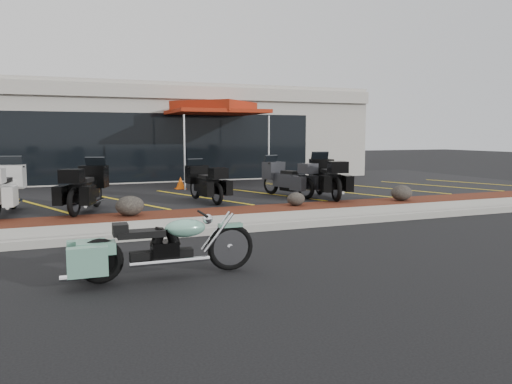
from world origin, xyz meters
name	(u,v)px	position (x,y,z in m)	size (l,w,h in m)	color
ground	(277,239)	(0.00, 0.00, 0.00)	(90.00, 90.00, 0.00)	black
curb	(260,227)	(0.00, 0.90, 0.07)	(24.00, 0.25, 0.15)	gray
sidewalk	(248,222)	(0.00, 1.60, 0.07)	(24.00, 1.20, 0.15)	gray
mulch_bed	(231,213)	(0.00, 2.80, 0.08)	(24.00, 1.20, 0.16)	#350E0C
upper_lot	(180,191)	(0.00, 8.20, 0.07)	(26.00, 9.60, 0.15)	black
dealership_building	(148,134)	(0.00, 14.47, 2.01)	(18.00, 8.16, 4.00)	#A09B90
boulder_left	(130,206)	(-2.39, 2.84, 0.39)	(0.64, 0.53, 0.45)	black
boulder_mid	(296,199)	(1.83, 2.93, 0.33)	(0.48, 0.40, 0.34)	black
boulder_right	(402,193)	(5.00, 2.73, 0.38)	(0.61, 0.51, 0.43)	black
hero_cruiser	(230,241)	(-1.56, -1.82, 0.46)	(2.59, 0.66, 0.91)	#6FAD93
touring_white	(12,182)	(-4.94, 5.05, 0.81)	(2.27, 0.87, 1.32)	silver
touring_black_front	(96,182)	(-2.98, 4.66, 0.79)	(2.20, 0.84, 1.28)	black
touring_black_mid	(195,179)	(-0.23, 5.25, 0.73)	(2.00, 0.76, 1.16)	black
touring_grey	(271,175)	(2.23, 5.49, 0.76)	(2.09, 0.80, 1.22)	#2F2F34
touring_black_rear	(320,173)	(3.57, 4.83, 0.81)	(2.28, 0.87, 1.33)	black
traffic_cone	(181,183)	(-0.02, 8.03, 0.36)	(0.34, 0.34, 0.41)	#D64F07
popup_canopy	(215,109)	(1.57, 9.21, 2.90)	(3.93, 3.93, 3.03)	silver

